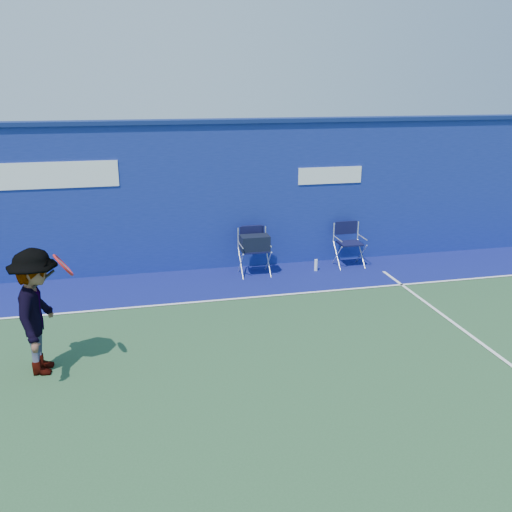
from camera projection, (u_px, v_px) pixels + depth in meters
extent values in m
plane|color=#294E2D|center=(187.00, 404.00, 6.64)|extent=(80.00, 80.00, 0.00)
cube|color=navy|center=(159.00, 200.00, 11.02)|extent=(24.00, 0.40, 3.00)
cube|color=navy|center=(154.00, 122.00, 10.55)|extent=(24.00, 0.50, 0.08)
cube|color=white|center=(330.00, 175.00, 11.46)|extent=(1.40, 0.02, 0.35)
cube|color=navy|center=(166.00, 287.00, 10.45)|extent=(24.00, 1.80, 0.01)
cube|color=white|center=(169.00, 304.00, 9.61)|extent=(24.00, 0.06, 0.01)
cube|color=black|center=(255.00, 250.00, 11.00)|extent=(0.51, 0.43, 0.03)
cube|color=silver|center=(252.00, 237.00, 11.17)|extent=(0.58, 0.03, 0.42)
cube|color=black|center=(252.00, 233.00, 11.15)|extent=(0.51, 0.03, 0.29)
cube|color=black|center=(255.00, 243.00, 10.93)|extent=(0.58, 0.34, 0.31)
cube|color=black|center=(252.00, 231.00, 11.13)|extent=(0.42, 0.06, 0.23)
cube|color=black|center=(350.00, 243.00, 11.53)|extent=(0.49, 0.41, 0.03)
cube|color=silver|center=(346.00, 231.00, 11.70)|extent=(0.56, 0.02, 0.40)
cube|color=black|center=(346.00, 228.00, 11.67)|extent=(0.49, 0.03, 0.28)
cylinder|color=white|center=(316.00, 265.00, 11.33)|extent=(0.07, 0.07, 0.25)
imported|color=#EA4738|center=(38.00, 312.00, 7.17)|extent=(0.69, 1.15, 1.73)
torus|color=#B01718|center=(63.00, 265.00, 6.94)|extent=(0.32, 0.42, 0.32)
cylinder|color=gray|center=(63.00, 265.00, 6.94)|extent=(0.26, 0.35, 0.26)
cylinder|color=black|center=(44.00, 279.00, 7.00)|extent=(0.30, 0.11, 0.22)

